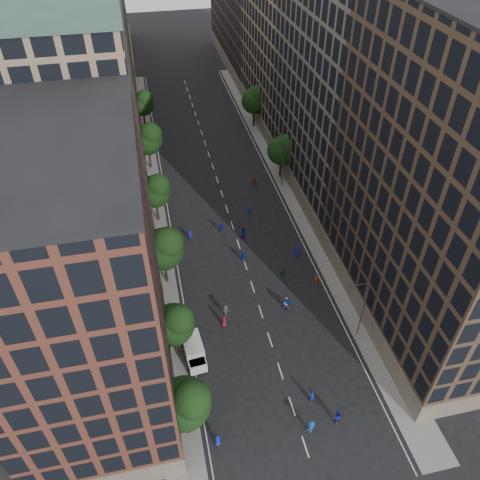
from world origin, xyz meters
The scene contains 41 objects.
ground centered at (0.00, 40.00, 0.00)m, with size 240.00×240.00×0.00m, color black.
sidewalk_left centered at (-12.00, 47.50, 0.07)m, with size 4.00×105.00×0.15m, color slate.
sidewalk_right centered at (12.00, 47.50, 0.07)m, with size 4.00×105.00×0.15m, color slate.
bldg_left_a centered at (-19.00, 11.00, 15.00)m, with size 14.00×22.00×30.00m, color brown.
bldg_left_b centered at (-19.00, 35.00, 17.00)m, with size 14.00×26.00×34.00m, color #8F785D.
bldg_left_c centered at (-19.00, 58.00, 14.00)m, with size 14.00×20.00×28.00m, color brown.
bldg_left_d centered at (-19.00, 82.00, 16.00)m, with size 14.00×28.00×32.00m, color black.
bldg_left_e centered at (-19.00, 116.00, 13.00)m, with size 14.00×40.00×26.00m, color #615950.
bldg_right_a centered at (19.00, 15.00, 18.00)m, with size 14.00×30.00×36.00m, color #493627.
bldg_right_b centered at (19.00, 44.00, 16.50)m, with size 14.00×28.00×33.00m, color #615950.
bldg_right_c centered at (19.00, 71.00, 17.50)m, with size 14.00×26.00×35.00m, color #8F785D.
bldg_right_d centered at (19.00, 104.00, 15.00)m, with size 14.00×40.00×30.00m, color #493627.
tree_left_0 centered at (-11.01, 3.85, 5.96)m, with size 5.20×5.20×8.83m.
tree_left_1 centered at (-11.02, 13.86, 5.55)m, with size 4.80×4.80×8.21m.
tree_left_2 centered at (-10.99, 25.83, 6.36)m, with size 5.60×5.60×9.45m.
tree_left_3 centered at (-11.02, 39.85, 5.82)m, with size 5.00×5.00×8.58m.
tree_left_4 centered at (-11.00, 55.84, 6.10)m, with size 5.40×5.40×9.08m.
tree_left_5 centered at (-11.02, 71.86, 5.68)m, with size 4.80×4.80×8.33m.
tree_right_a centered at (11.38, 47.85, 5.63)m, with size 5.00×5.00×8.39m.
tree_right_b centered at (11.39, 67.85, 5.96)m, with size 5.20×5.20×8.83m.
streetlamp_near centered at (10.37, 12.00, 5.17)m, with size 2.64×0.22×9.06m.
streetlamp_far centered at (10.37, 45.00, 5.17)m, with size 2.64×0.22×9.06m.
cargo_van centered at (-9.31, 12.80, 1.33)m, with size 2.61×4.91×2.53m.
skater_0 centered at (-8.50, 2.10, 0.78)m, with size 0.76×0.50×1.56m, color #142AA4.
skater_1 centered at (2.18, 4.65, 0.79)m, with size 0.57×0.38×1.57m, color #1526AB.
skater_2 centered at (3.94, 1.93, 0.96)m, with size 0.93×0.72×1.91m, color #1419A4.
skater_3 centered at (0.92, 1.35, 0.96)m, with size 1.24×0.71×1.92m, color #1445A3.
skater_4 centered at (-8.50, 15.85, 0.79)m, with size 0.93×0.39×1.59m, color #121797.
skater_5 centered at (3.30, 17.86, 0.90)m, with size 1.67×0.53×1.80m, color #13249B.
skater_6 centered at (-5.04, 16.73, 0.82)m, with size 0.81×0.52×1.65m, color maroon.
skater_7 centered at (8.50, 21.30, 0.77)m, with size 0.56×0.37×1.55m, color #9A3719.
skater_8 centered at (3.24, 17.99, 0.92)m, with size 0.90×0.70×1.85m, color beige.
skater_9 centered at (-4.55, 18.32, 0.91)m, with size 1.17×0.67×1.81m, color #393A3E.
skater_10 centered at (4.43, 23.16, 0.83)m, with size 0.97×0.41×1.66m, color #1D6025.
skater_11 centered at (-0.17, 27.80, 0.79)m, with size 1.46×0.47×1.58m, color #1528AB.
skater_12 centered at (7.71, 27.18, 0.95)m, with size 0.92×0.60×1.89m, color #1B16BA.
skater_13 centered at (-6.89, 33.83, 0.92)m, with size 0.67×0.44×1.85m, color #161FB8.
skater_14 centered at (0.95, 32.67, 0.96)m, with size 0.93×0.73×1.92m, color #1316A1.
skater_15 centered at (3.10, 38.19, 0.76)m, with size 0.98×0.56×1.52m, color navy.
skater_16 centered at (-1.98, 34.83, 0.84)m, with size 0.99×0.41×1.68m, color #1B15B1.
skater_17 centered at (5.92, 46.22, 0.80)m, with size 1.48×0.47×1.60m, color #AB371C.
Camera 1 is at (-11.10, -20.02, 46.06)m, focal length 35.00 mm.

